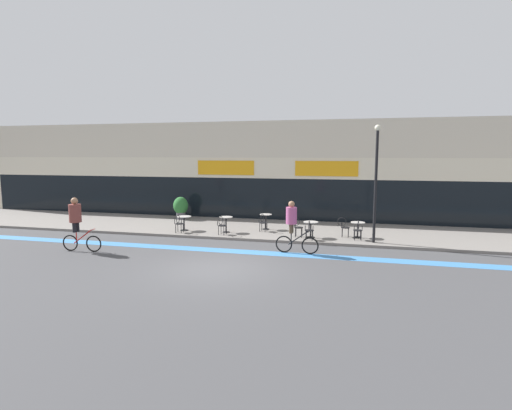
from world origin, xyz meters
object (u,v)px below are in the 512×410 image
at_px(cafe_chair_2_near, 263,221).
at_px(bistro_table_1, 226,221).
at_px(bistro_table_3, 311,226).
at_px(cafe_chair_4_near, 358,229).
at_px(lamp_post, 376,175).
at_px(cafe_chair_4_side, 344,226).
at_px(bistro_table_4, 358,227).
at_px(cyclist_1, 76,219).
at_px(cafe_chair_3_near, 309,229).
at_px(cyclist_0, 293,223).
at_px(planter_pot, 181,207).
at_px(cafe_chair_1_near, 222,224).
at_px(bistro_table_0, 184,220).
at_px(bistro_table_2, 266,219).
at_px(cafe_chair_0_near, 179,222).
at_px(cafe_chair_3_side, 297,226).

bearing_deg(cafe_chair_2_near, bistro_table_1, 117.44).
distance_m(bistro_table_1, bistro_table_3, 4.15).
bearing_deg(cafe_chair_4_near, lamp_post, -117.70).
bearing_deg(bistro_table_1, cafe_chair_2_near, 20.04).
bearing_deg(cafe_chair_4_near, cafe_chair_4_side, 40.34).
distance_m(bistro_table_4, cyclist_1, 12.11).
bearing_deg(cafe_chair_3_near, lamp_post, -86.54).
bearing_deg(cyclist_0, bistro_table_4, 53.16).
xyz_separation_m(bistro_table_3, lamp_post, (2.76, -0.38, 2.39)).
bearing_deg(planter_pot, cyclist_0, -38.54).
xyz_separation_m(cafe_chair_1_near, cafe_chair_4_near, (6.25, 0.31, 0.00)).
height_order(bistro_table_4, cyclist_0, cyclist_0).
xyz_separation_m(bistro_table_0, cafe_chair_1_near, (2.18, -0.58, 0.00)).
xyz_separation_m(bistro_table_2, cafe_chair_3_near, (2.43, -2.08, -0.03)).
bearing_deg(bistro_table_2, cyclist_1, -138.04).
xyz_separation_m(cafe_chair_0_near, cafe_chair_2_near, (3.89, 1.29, 0.00)).
height_order(lamp_post, cyclist_0, lamp_post).
bearing_deg(bistro_table_2, cafe_chair_4_side, -13.51).
height_order(bistro_table_0, cafe_chair_4_side, cafe_chair_4_side).
bearing_deg(bistro_table_1, cafe_chair_4_near, -2.90).
bearing_deg(bistro_table_0, planter_pot, 117.00).
height_order(cafe_chair_0_near, cafe_chair_4_side, same).
bearing_deg(bistro_table_2, cafe_chair_3_near, -40.57).
bearing_deg(cyclist_0, bistro_table_1, 145.04).
height_order(bistro_table_0, planter_pot, planter_pot).
xyz_separation_m(bistro_table_3, cafe_chair_2_near, (-2.44, 0.83, -0.00)).
relative_size(bistro_table_0, cafe_chair_4_side, 0.80).
bearing_deg(cafe_chair_1_near, bistro_table_4, -74.64).
xyz_separation_m(bistro_table_0, bistro_table_1, (2.19, 0.04, 0.03)).
relative_size(cafe_chair_0_near, cafe_chair_3_side, 1.00).
distance_m(bistro_table_0, cafe_chair_2_near, 3.95).
height_order(bistro_table_1, cafe_chair_3_near, cafe_chair_3_near).
relative_size(cafe_chair_4_near, planter_pot, 0.69).
bearing_deg(bistro_table_3, planter_pot, 156.81).
distance_m(cafe_chair_4_near, cyclist_1, 11.88).
bearing_deg(planter_pot, cafe_chair_0_near, -66.80).
xyz_separation_m(cafe_chair_3_near, cyclist_0, (-0.44, -1.97, 0.57)).
distance_m(bistro_table_2, cafe_chair_1_near, 2.54).
xyz_separation_m(cafe_chair_4_side, cyclist_0, (-1.90, -3.12, 0.57)).
bearing_deg(cafe_chair_3_near, cafe_chair_2_near, 57.61).
bearing_deg(cafe_chair_1_near, bistro_table_2, -35.77).
bearing_deg(cafe_chair_3_near, cafe_chair_1_near, 85.53).
relative_size(cafe_chair_3_near, planter_pot, 0.69).
bearing_deg(bistro_table_1, cafe_chair_3_side, -3.48).
xyz_separation_m(bistro_table_0, lamp_post, (9.10, -0.56, 2.40)).
xyz_separation_m(bistro_table_4, planter_pot, (-10.09, 2.90, 0.21)).
height_order(bistro_table_2, cafe_chair_4_near, cafe_chair_4_near).
relative_size(bistro_table_1, cafe_chair_3_side, 0.85).
xyz_separation_m(cafe_chair_1_near, cyclist_1, (-4.80, -3.99, 0.67)).
distance_m(bistro_table_2, cafe_chair_3_near, 3.20).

